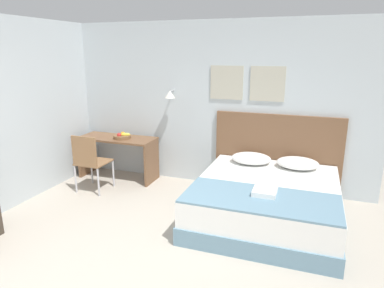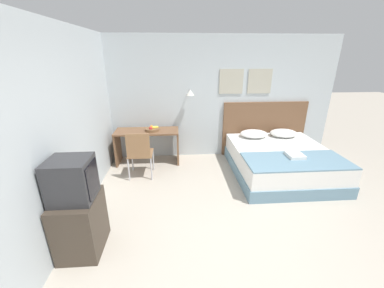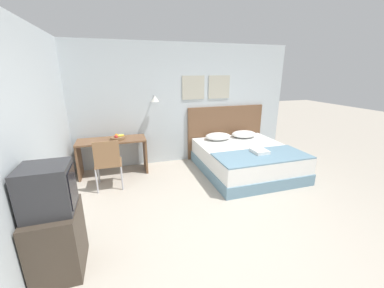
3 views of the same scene
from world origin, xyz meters
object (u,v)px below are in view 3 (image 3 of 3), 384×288
Objects in this scene: desk_chair at (108,161)px; folded_towel_near_foot at (260,151)px; pillow_left at (218,136)px; headboard at (225,131)px; television at (47,189)px; tv_stand at (58,241)px; fruit_bowl at (118,138)px; desk at (113,149)px; throw_blanket at (262,156)px; pillow_right at (244,134)px; bed at (245,159)px.

folded_towel_near_foot is at bearing -9.38° from desk_chair.
headboard is at bearing 43.15° from pillow_left.
television is (-2.87, -2.45, 0.35)m from pillow_left.
television is at bearing -158.23° from folded_towel_near_foot.
tv_stand is at bearing -139.33° from headboard.
tv_stand is (-3.25, -1.30, -0.23)m from folded_towel_near_foot.
desk_chair is 0.74m from fruit_bowl.
desk reaches higher than pillow_left.
desk is 1.43× the size of desk_chair.
throw_blanket is at bearing 19.79° from television.
desk reaches higher than throw_blanket.
desk_chair is (-3.08, -0.69, -0.06)m from pillow_right.
television is (0.00, 0.00, 0.60)m from tv_stand.
bed is at bearing 94.22° from folded_towel_near_foot.
pillow_right is 1.22× the size of television.
fruit_bowl is at bearing 164.63° from bed.
bed is 0.55m from folded_towel_near_foot.
throw_blanket reaches higher than bed.
pillow_left is 1.22× the size of television.
television is (-3.21, -1.16, 0.42)m from throw_blanket.
desk is 2.75× the size of television.
pillow_left is at bearing 40.40° from television.
desk_chair reaches higher than folded_towel_near_foot.
pillow_right is at bearing 0.24° from fruit_bowl.
bed is at bearing 28.37° from television.
pillow_left is at bearing -0.42° from desk.
bed is 4.09× the size of television.
headboard is at bearing 136.85° from pillow_right.
television reaches higher than fruit_bowl.
desk_chair reaches higher than pillow_right.
headboard reaches higher than folded_towel_near_foot.
pillow_left is at bearing 107.81° from folded_towel_near_foot.
headboard is (0.00, 1.03, 0.36)m from bed.
pillow_right is at bearing 0.00° from pillow_left.
pillow_right is 2.89m from fruit_bowl.
tv_stand is at bearing -151.65° from bed.
folded_towel_near_foot is 1.05× the size of fruit_bowl.
tv_stand is (-0.54, -2.46, -0.17)m from desk.
desk is at bearing 179.67° from pillow_right.
pillow_left is 3.79m from television.
pillow_left is 0.83× the size of tv_stand.
fruit_bowl is (-2.55, 0.70, 0.51)m from bed.
tv_stand is at bearing -160.23° from throw_blanket.
bed is 3.72m from television.
fruit_bowl is (-2.88, -0.01, 0.16)m from pillow_right.
television reaches higher than desk.
throw_blanket is 2.86m from fruit_bowl.
tv_stand is (-3.55, -2.45, -0.25)m from pillow_right.
pillow_right is (0.34, -0.32, -0.01)m from headboard.
television is at bearing -151.63° from bed.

